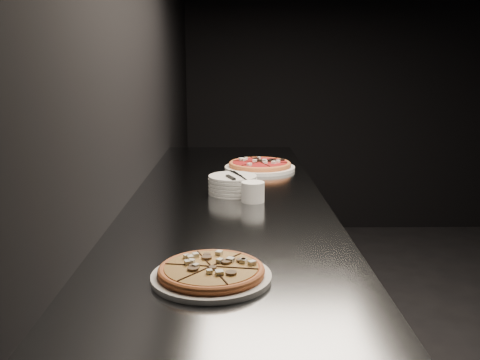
{
  "coord_description": "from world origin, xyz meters",
  "views": [
    {
      "loc": [
        -2.1,
        -2.02,
        1.42
      ],
      "look_at": [
        -2.08,
        0.08,
        0.96
      ],
      "focal_mm": 40.0,
      "sensor_mm": 36.0,
      "label": 1
    }
  ],
  "objects_px": {
    "pizza_mushroom": "(211,272)",
    "counter": "(228,304)",
    "pizza_tomato": "(260,165)",
    "plate_stack": "(233,184)",
    "cutlery": "(235,176)",
    "ramekin": "(253,191)"
  },
  "relations": [
    {
      "from": "cutlery",
      "to": "pizza_mushroom",
      "type": "bearing_deg",
      "value": -115.48
    },
    {
      "from": "counter",
      "to": "cutlery",
      "type": "height_order",
      "value": "cutlery"
    },
    {
      "from": "counter",
      "to": "ramekin",
      "type": "relative_size",
      "value": 28.4
    },
    {
      "from": "counter",
      "to": "pizza_mushroom",
      "type": "bearing_deg",
      "value": -91.99
    },
    {
      "from": "ramekin",
      "to": "plate_stack",
      "type": "bearing_deg",
      "value": 119.1
    },
    {
      "from": "pizza_mushroom",
      "to": "plate_stack",
      "type": "height_order",
      "value": "plate_stack"
    },
    {
      "from": "plate_stack",
      "to": "ramekin",
      "type": "relative_size",
      "value": 2.22
    },
    {
      "from": "pizza_tomato",
      "to": "ramekin",
      "type": "bearing_deg",
      "value": -95.15
    },
    {
      "from": "pizza_mushroom",
      "to": "pizza_tomato",
      "type": "relative_size",
      "value": 0.82
    },
    {
      "from": "counter",
      "to": "cutlery",
      "type": "distance_m",
      "value": 0.53
    },
    {
      "from": "pizza_tomato",
      "to": "plate_stack",
      "type": "bearing_deg",
      "value": -105.32
    },
    {
      "from": "pizza_tomato",
      "to": "plate_stack",
      "type": "height_order",
      "value": "plate_stack"
    },
    {
      "from": "pizza_mushroom",
      "to": "counter",
      "type": "bearing_deg",
      "value": 88.01
    },
    {
      "from": "plate_stack",
      "to": "cutlery",
      "type": "relative_size",
      "value": 0.94
    },
    {
      "from": "counter",
      "to": "pizza_mushroom",
      "type": "relative_size",
      "value": 8.3
    },
    {
      "from": "pizza_mushroom",
      "to": "cutlery",
      "type": "height_order",
      "value": "cutlery"
    },
    {
      "from": "ramekin",
      "to": "counter",
      "type": "bearing_deg",
      "value": 133.85
    },
    {
      "from": "pizza_mushroom",
      "to": "plate_stack",
      "type": "relative_size",
      "value": 1.54
    },
    {
      "from": "plate_stack",
      "to": "cutlery",
      "type": "distance_m",
      "value": 0.04
    },
    {
      "from": "pizza_mushroom",
      "to": "pizza_tomato",
      "type": "xyz_separation_m",
      "value": [
        0.18,
        1.34,
        0.0
      ]
    },
    {
      "from": "counter",
      "to": "ramekin",
      "type": "height_order",
      "value": "ramekin"
    },
    {
      "from": "pizza_mushroom",
      "to": "cutlery",
      "type": "bearing_deg",
      "value": 86.17
    }
  ]
}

